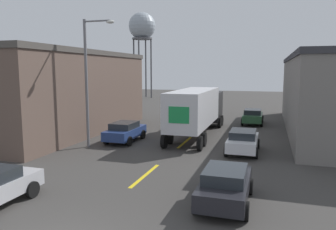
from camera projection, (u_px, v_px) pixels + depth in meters
road_centerline at (145, 175)px, 16.72m from camera, size 0.20×20.11×0.01m
warehouse_left at (45, 91)px, 28.73m from camera, size 11.16×18.55×6.97m
semi_truck at (198, 108)px, 26.98m from camera, size 2.86×12.59×3.83m
parked_car_left_far at (125, 131)px, 24.59m from camera, size 2.03×4.20×1.49m
parked_car_right_near at (225, 185)px, 13.06m from camera, size 2.03×4.20×1.49m
parked_car_right_mid at (243, 141)px, 21.24m from camera, size 2.03×4.20×1.49m
parked_car_right_far at (253, 116)px, 32.66m from camera, size 2.03×4.20×1.49m
water_tower at (142, 27)px, 63.14m from camera, size 5.17×5.17×16.44m
street_lamp at (89, 75)px, 22.20m from camera, size 2.29×0.32×8.70m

